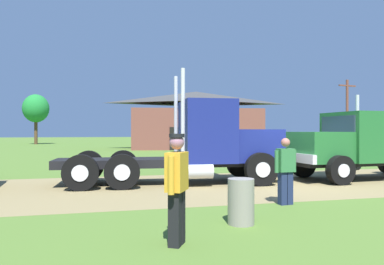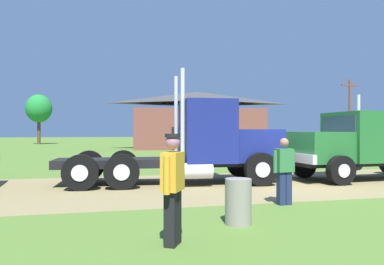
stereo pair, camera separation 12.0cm
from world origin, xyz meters
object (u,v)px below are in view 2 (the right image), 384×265
Objects in this scene: shed_building at (198,121)px; visitor_standing_near at (284,169)px; visitor_by_barrel at (173,183)px; visitor_far_side at (302,148)px; utility_pole_near at (350,112)px; truck_foreground_white at (204,145)px; truck_near_left at (357,148)px; steel_barrel at (238,201)px.

visitor_standing_near is at bearing -100.05° from shed_building.
visitor_by_barrel reaches higher than visitor_standing_near.
utility_pole_near reaches higher than visitor_far_side.
shed_building is 2.02× the size of utility_pole_near.
truck_foreground_white is 1.05× the size of truck_near_left.
utility_pole_near reaches higher than truck_foreground_white.
visitor_far_side reaches higher than visitor_standing_near.
utility_pole_near reaches higher than visitor_by_barrel.
visitor_standing_near is 2.41m from steel_barrel.
visitor_far_side reaches higher than steel_barrel.
utility_pole_near is (14.86, -4.09, 0.93)m from shed_building.
truck_foreground_white is at bearing 81.45° from steel_barrel.
visitor_by_barrel is at bearing -142.21° from visitor_standing_near.
steel_barrel is (-6.75, -5.31, -0.74)m from truck_near_left.
utility_pole_near reaches higher than steel_barrel.
visitor_far_side is 19.54m from shed_building.
visitor_standing_near reaches higher than steel_barrel.
truck_near_left is at bearing 38.17° from steel_barrel.
truck_foreground_white is 1.13× the size of utility_pole_near.
visitor_far_side is at bearing 52.12° from visitor_by_barrel.
steel_barrel is (-1.79, -1.55, -0.44)m from visitor_standing_near.
visitor_by_barrel is at bearing -109.17° from truck_foreground_white.
utility_pole_near is at bearing 47.18° from visitor_far_side.
truck_foreground_white reaches higher than visitor_by_barrel.
visitor_far_side is (5.67, 8.96, 0.07)m from visitor_standing_near.
visitor_standing_near is (0.92, -4.25, -0.46)m from truck_foreground_white.
visitor_far_side is 0.25× the size of utility_pole_near.
utility_pole_near reaches higher than shed_building.
visitor_far_side is at bearing 57.68° from visitor_standing_near.
truck_foreground_white is 5.93m from steel_barrel.
visitor_by_barrel is at bearing -130.79° from utility_pole_near.
visitor_far_side is (0.71, 5.20, -0.22)m from truck_near_left.
shed_building reaches higher than truck_near_left.
truck_near_left is 25.52m from utility_pole_near.
visitor_by_barrel is at bearing -146.25° from steel_barrel.
visitor_far_side is at bearing -88.13° from shed_building.
shed_building is at bearing 79.95° from visitor_standing_near.
steel_barrel is 30.80m from shed_building.
visitor_standing_near is 1.85× the size of steel_barrel.
visitor_far_side is at bearing 82.24° from truck_near_left.
shed_building is at bearing 164.59° from utility_pole_near.
visitor_standing_near is 4.15m from visitor_by_barrel.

